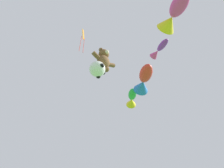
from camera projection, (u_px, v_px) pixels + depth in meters
name	position (u px, v px, depth m)	size (l,w,h in m)	color
teddy_bear_kite	(104.00, 60.00, 13.56)	(1.78, 0.79, 1.81)	brown
soccer_ball_kite	(97.00, 69.00, 12.59)	(1.03, 1.03, 0.95)	white
fish_kite_emerald	(132.00, 98.00, 16.70)	(1.71, 1.87, 0.75)	green
fish_kite_crimson	(144.00, 80.00, 14.62)	(2.10, 2.51, 1.02)	red
fish_kite_violet	(159.00, 49.00, 12.73)	(0.74, 1.48, 0.46)	purple
fish_kite_magenta	(174.00, 14.00, 11.02)	(1.63, 2.31, 0.98)	#E53F9E
diamond_kite	(83.00, 37.00, 15.80)	(0.72, 0.77, 2.60)	orange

